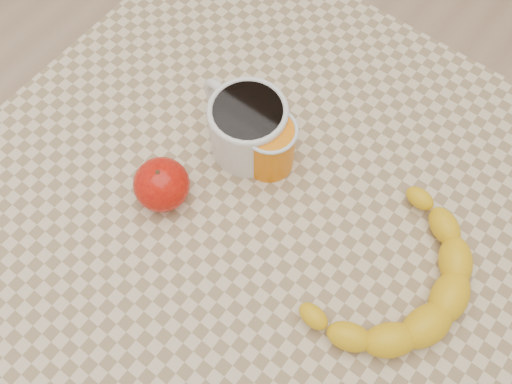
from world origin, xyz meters
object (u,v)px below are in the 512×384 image
Objects in this scene: orange_juice_glass at (270,145)px; apple at (162,184)px; table at (256,223)px; coffee_mug at (247,125)px; banana at (395,280)px.

apple is at bearing -121.88° from orange_juice_glass.
apple is (-0.10, -0.07, 0.12)m from table.
coffee_mug is at bearing 135.74° from table.
table is at bearing -70.28° from orange_juice_glass.
table is 0.24m from banana.
coffee_mug is 0.28m from banana.
banana is at bearing 14.14° from apple.
table is 4.97× the size of coffee_mug.
coffee_mug is 1.86× the size of orange_juice_glass.
orange_juice_glass is 0.16m from apple.
banana is (0.23, -0.05, -0.02)m from orange_juice_glass.
coffee_mug reaches higher than apple.
banana reaches higher than table.
orange_juice_glass is (0.04, -0.00, -0.01)m from coffee_mug.
coffee_mug reaches higher than orange_juice_glass.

